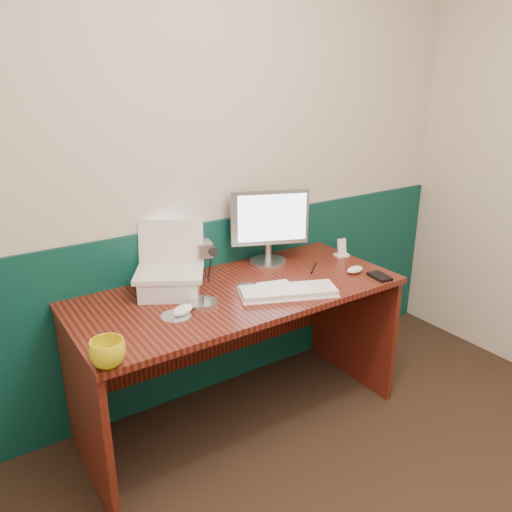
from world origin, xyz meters
TOP-DOWN VIEW (x-y plane):
  - back_wall at (0.00, 1.75)m, footprint 3.50×0.04m
  - wainscot at (0.00, 1.74)m, footprint 3.48×0.02m
  - desk at (0.01, 1.38)m, footprint 1.60×0.70m
  - laptop_riser at (-0.28, 1.52)m, footprint 0.35×0.34m
  - laptop at (-0.28, 1.52)m, footprint 0.39×0.37m
  - monitor at (0.34, 1.60)m, footprint 0.43×0.27m
  - keyboard at (0.18, 1.20)m, footprint 0.47×0.31m
  - mouse_right at (0.64, 1.23)m, footprint 0.11×0.08m
  - mouse_left at (-0.33, 1.30)m, footprint 0.13×0.11m
  - mug at (-0.73, 1.07)m, footprint 0.15×0.15m
  - camcorder at (-0.06, 1.58)m, footprint 0.11×0.13m
  - cd_spindle at (-0.22, 1.31)m, footprint 0.13×0.13m
  - cd_loose_a at (-0.36, 1.29)m, footprint 0.13×0.13m
  - cd_loose_b at (0.07, 1.38)m, footprint 0.11×0.11m
  - pen at (0.49, 1.39)m, footprint 0.12×0.11m
  - papers at (0.19, 1.32)m, footprint 0.18×0.15m
  - dock at (0.75, 1.46)m, footprint 0.08×0.07m
  - music_player at (0.75, 1.46)m, footprint 0.06×0.03m
  - pda at (0.69, 1.11)m, footprint 0.09×0.13m

SIDE VIEW (x-z plane):
  - desk at x=0.01m, z-range 0.00..0.75m
  - wainscot at x=0.00m, z-range 0.00..1.00m
  - cd_loose_b at x=0.07m, z-range 0.75..0.75m
  - cd_loose_a at x=-0.36m, z-range 0.75..0.75m
  - papers at x=0.19m, z-range 0.75..0.75m
  - pen at x=0.49m, z-range 0.75..0.76m
  - dock at x=0.75m, z-range 0.75..0.76m
  - pda at x=0.69m, z-range 0.75..0.76m
  - keyboard at x=0.18m, z-range 0.75..0.78m
  - cd_spindle at x=-0.22m, z-range 0.75..0.78m
  - mouse_right at x=0.64m, z-range 0.75..0.78m
  - mouse_left at x=-0.33m, z-range 0.75..0.79m
  - laptop_riser at x=-0.28m, z-range 0.75..0.84m
  - mug at x=-0.73m, z-range 0.75..0.85m
  - music_player at x=0.75m, z-range 0.76..0.85m
  - camcorder at x=-0.06m, z-range 0.75..0.93m
  - monitor at x=0.34m, z-range 0.75..1.17m
  - laptop at x=-0.28m, z-range 0.84..1.11m
  - back_wall at x=0.00m, z-range 0.00..2.50m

